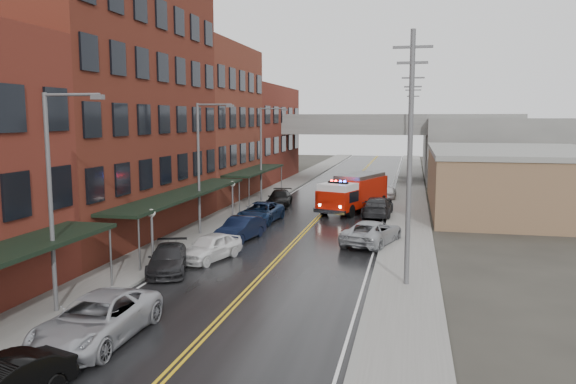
# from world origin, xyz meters

# --- Properties ---
(road) EXTENTS (11.00, 160.00, 0.02)m
(road) POSITION_xyz_m (0.00, 30.00, 0.01)
(road) COLOR black
(road) RESTS_ON ground
(sidewalk_left) EXTENTS (3.00, 160.00, 0.15)m
(sidewalk_left) POSITION_xyz_m (-7.30, 30.00, 0.07)
(sidewalk_left) COLOR slate
(sidewalk_left) RESTS_ON ground
(sidewalk_right) EXTENTS (3.00, 160.00, 0.15)m
(sidewalk_right) POSITION_xyz_m (7.30, 30.00, 0.07)
(sidewalk_right) COLOR slate
(sidewalk_right) RESTS_ON ground
(curb_left) EXTENTS (0.30, 160.00, 0.15)m
(curb_left) POSITION_xyz_m (-5.65, 30.00, 0.07)
(curb_left) COLOR gray
(curb_left) RESTS_ON ground
(curb_right) EXTENTS (0.30, 160.00, 0.15)m
(curb_right) POSITION_xyz_m (5.65, 30.00, 0.07)
(curb_right) COLOR gray
(curb_right) RESTS_ON ground
(brick_building_b) EXTENTS (9.00, 20.00, 18.00)m
(brick_building_b) POSITION_xyz_m (-13.30, 23.00, 9.00)
(brick_building_b) COLOR #581F17
(brick_building_b) RESTS_ON ground
(brick_building_c) EXTENTS (9.00, 15.00, 15.00)m
(brick_building_c) POSITION_xyz_m (-13.30, 40.50, 7.50)
(brick_building_c) COLOR maroon
(brick_building_c) RESTS_ON ground
(brick_building_far) EXTENTS (9.00, 20.00, 12.00)m
(brick_building_far) POSITION_xyz_m (-13.30, 58.00, 6.00)
(brick_building_far) COLOR maroon
(brick_building_far) RESTS_ON ground
(tan_building) EXTENTS (14.00, 22.00, 5.00)m
(tan_building) POSITION_xyz_m (16.00, 40.00, 2.50)
(tan_building) COLOR #876149
(tan_building) RESTS_ON ground
(right_far_block) EXTENTS (18.00, 30.00, 8.00)m
(right_far_block) POSITION_xyz_m (18.00, 70.00, 4.00)
(right_far_block) COLOR slate
(right_far_block) RESTS_ON ground
(awning_1) EXTENTS (2.60, 18.00, 3.09)m
(awning_1) POSITION_xyz_m (-7.49, 23.00, 2.99)
(awning_1) COLOR black
(awning_1) RESTS_ON ground
(awning_2) EXTENTS (2.60, 13.00, 3.09)m
(awning_2) POSITION_xyz_m (-7.49, 40.50, 2.99)
(awning_2) COLOR black
(awning_2) RESTS_ON ground
(globe_lamp_1) EXTENTS (0.44, 0.44, 3.12)m
(globe_lamp_1) POSITION_xyz_m (-6.40, 16.00, 2.31)
(globe_lamp_1) COLOR #59595B
(globe_lamp_1) RESTS_ON ground
(globe_lamp_2) EXTENTS (0.44, 0.44, 3.12)m
(globe_lamp_2) POSITION_xyz_m (-6.40, 30.00, 2.31)
(globe_lamp_2) COLOR #59595B
(globe_lamp_2) RESTS_ON ground
(street_lamp_0) EXTENTS (2.64, 0.22, 9.00)m
(street_lamp_0) POSITION_xyz_m (-6.55, 8.00, 5.19)
(street_lamp_0) COLOR #59595B
(street_lamp_0) RESTS_ON ground
(street_lamp_1) EXTENTS (2.64, 0.22, 9.00)m
(street_lamp_1) POSITION_xyz_m (-6.55, 24.00, 5.19)
(street_lamp_1) COLOR #59595B
(street_lamp_1) RESTS_ON ground
(street_lamp_2) EXTENTS (2.64, 0.22, 9.00)m
(street_lamp_2) POSITION_xyz_m (-6.55, 40.00, 5.19)
(street_lamp_2) COLOR #59595B
(street_lamp_2) RESTS_ON ground
(utility_pole_0) EXTENTS (1.80, 0.24, 12.00)m
(utility_pole_0) POSITION_xyz_m (7.20, 15.00, 6.31)
(utility_pole_0) COLOR #59595B
(utility_pole_0) RESTS_ON ground
(utility_pole_1) EXTENTS (1.80, 0.24, 12.00)m
(utility_pole_1) POSITION_xyz_m (7.20, 35.00, 6.31)
(utility_pole_1) COLOR #59595B
(utility_pole_1) RESTS_ON ground
(utility_pole_2) EXTENTS (1.80, 0.24, 12.00)m
(utility_pole_2) POSITION_xyz_m (7.20, 55.00, 6.31)
(utility_pole_2) COLOR #59595B
(utility_pole_2) RESTS_ON ground
(overpass) EXTENTS (40.00, 10.00, 7.50)m
(overpass) POSITION_xyz_m (0.00, 62.00, 5.99)
(overpass) COLOR slate
(overpass) RESTS_ON ground
(fire_truck) EXTENTS (5.60, 9.03, 3.14)m
(fire_truck) POSITION_xyz_m (2.41, 36.39, 1.70)
(fire_truck) COLOR #B31608
(fire_truck) RESTS_ON ground
(parked_car_left_2) EXTENTS (2.73, 5.92, 1.64)m
(parked_car_left_2) POSITION_xyz_m (-3.60, 5.80, 0.82)
(parked_car_left_2) COLOR #A4A6AC
(parked_car_left_2) RESTS_ON ground
(parked_car_left_3) EXTENTS (3.36, 5.14, 1.39)m
(parked_car_left_3) POSITION_xyz_m (-5.00, 14.94, 0.69)
(parked_car_left_3) COLOR black
(parked_car_left_3) RESTS_ON ground
(parked_car_left_4) EXTENTS (2.98, 4.79, 1.52)m
(parked_car_left_4) POSITION_xyz_m (-3.71, 17.74, 0.76)
(parked_car_left_4) COLOR white
(parked_car_left_4) RESTS_ON ground
(parked_car_left_5) EXTENTS (2.43, 4.91, 1.55)m
(parked_car_left_5) POSITION_xyz_m (-3.60, 23.13, 0.77)
(parked_car_left_5) COLOR black
(parked_car_left_5) RESTS_ON ground
(parked_car_left_6) EXTENTS (2.88, 5.65, 1.53)m
(parked_car_left_6) POSITION_xyz_m (-4.04, 29.71, 0.76)
(parked_car_left_6) COLOR #122345
(parked_car_left_6) RESTS_ON ground
(parked_car_left_7) EXTENTS (2.56, 5.18, 1.45)m
(parked_car_left_7) POSITION_xyz_m (-4.45, 37.76, 0.72)
(parked_car_left_7) COLOR black
(parked_car_left_7) RESTS_ON ground
(parked_car_right_0) EXTENTS (4.05, 6.09, 1.55)m
(parked_car_right_0) POSITION_xyz_m (4.95, 23.80, 0.78)
(parked_car_right_0) COLOR #9FA1A6
(parked_car_right_0) RESTS_ON ground
(parked_car_right_1) EXTENTS (2.44, 5.68, 1.63)m
(parked_car_right_1) POSITION_xyz_m (4.66, 34.20, 0.81)
(parked_car_right_1) COLOR #262628
(parked_car_right_1) RESTS_ON ground
(parked_car_right_2) EXTENTS (1.67, 4.09, 1.39)m
(parked_car_right_2) POSITION_xyz_m (5.00, 44.68, 0.69)
(parked_car_right_2) COLOR silver
(parked_car_right_2) RESTS_ON ground
(parked_car_right_3) EXTENTS (2.22, 4.69, 1.49)m
(parked_car_right_3) POSITION_xyz_m (3.60, 50.14, 0.74)
(parked_car_right_3) COLOR black
(parked_car_right_3) RESTS_ON ground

